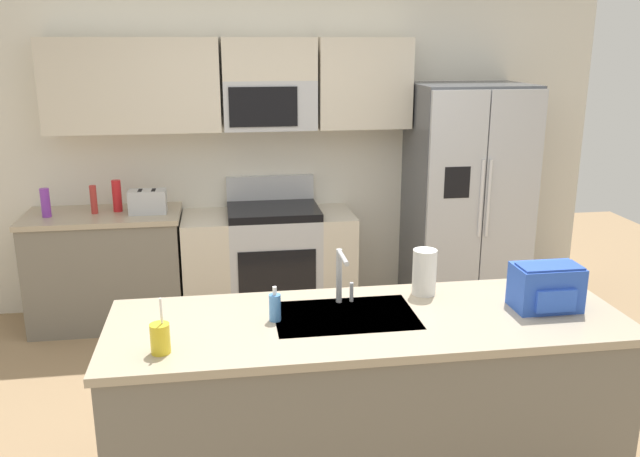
{
  "coord_description": "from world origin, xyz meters",
  "views": [
    {
      "loc": [
        -0.57,
        -3.33,
        2.18
      ],
      "look_at": [
        0.03,
        0.6,
        1.05
      ],
      "focal_mm": 37.32,
      "sensor_mm": 36.0,
      "label": 1
    }
  ],
  "objects_px": {
    "range_oven": "(269,262)",
    "drink_cup_yellow": "(160,338)",
    "bottle_purple": "(46,203)",
    "paper_towel_roll": "(424,272)",
    "toaster": "(148,202)",
    "backpack": "(547,286)",
    "bottle_red": "(117,196)",
    "pepper_mill": "(94,200)",
    "soap_dispenser": "(275,307)",
    "refrigerator": "(466,199)",
    "sink_faucet": "(342,272)"
  },
  "relations": [
    {
      "from": "refrigerator",
      "to": "toaster",
      "type": "height_order",
      "value": "refrigerator"
    },
    {
      "from": "paper_towel_roll",
      "to": "bottle_purple",
      "type": "bearing_deg",
      "value": 140.11
    },
    {
      "from": "backpack",
      "to": "drink_cup_yellow",
      "type": "bearing_deg",
      "value": -173.49
    },
    {
      "from": "range_oven",
      "to": "bottle_purple",
      "type": "distance_m",
      "value": 1.76
    },
    {
      "from": "paper_towel_roll",
      "to": "sink_faucet",
      "type": "bearing_deg",
      "value": -170.51
    },
    {
      "from": "soap_dispenser",
      "to": "range_oven",
      "type": "bearing_deg",
      "value": 86.49
    },
    {
      "from": "refrigerator",
      "to": "backpack",
      "type": "xyz_separation_m",
      "value": [
        -0.43,
        -2.21,
        0.09
      ]
    },
    {
      "from": "bottle_purple",
      "to": "backpack",
      "type": "relative_size",
      "value": 0.68
    },
    {
      "from": "pepper_mill",
      "to": "drink_cup_yellow",
      "type": "relative_size",
      "value": 0.87
    },
    {
      "from": "bottle_red",
      "to": "bottle_purple",
      "type": "height_order",
      "value": "bottle_red"
    },
    {
      "from": "toaster",
      "to": "backpack",
      "type": "relative_size",
      "value": 0.88
    },
    {
      "from": "pepper_mill",
      "to": "bottle_red",
      "type": "distance_m",
      "value": 0.17
    },
    {
      "from": "toaster",
      "to": "paper_towel_roll",
      "type": "bearing_deg",
      "value": -50.82
    },
    {
      "from": "drink_cup_yellow",
      "to": "paper_towel_roll",
      "type": "bearing_deg",
      "value": 20.68
    },
    {
      "from": "toaster",
      "to": "pepper_mill",
      "type": "xyz_separation_m",
      "value": [
        -0.4,
        0.05,
        0.02
      ]
    },
    {
      "from": "refrigerator",
      "to": "backpack",
      "type": "distance_m",
      "value": 2.25
    },
    {
      "from": "range_oven",
      "to": "toaster",
      "type": "bearing_deg",
      "value": -176.75
    },
    {
      "from": "bottle_red",
      "to": "backpack",
      "type": "xyz_separation_m",
      "value": [
        2.35,
        -2.32,
        -0.01
      ]
    },
    {
      "from": "refrigerator",
      "to": "pepper_mill",
      "type": "height_order",
      "value": "refrigerator"
    },
    {
      "from": "refrigerator",
      "to": "bottle_red",
      "type": "relative_size",
      "value": 7.56
    },
    {
      "from": "pepper_mill",
      "to": "backpack",
      "type": "xyz_separation_m",
      "value": [
        2.52,
        -2.28,
        0.01
      ]
    },
    {
      "from": "pepper_mill",
      "to": "bottle_red",
      "type": "height_order",
      "value": "bottle_red"
    },
    {
      "from": "paper_towel_roll",
      "to": "drink_cup_yellow",
      "type": "bearing_deg",
      "value": -159.32
    },
    {
      "from": "pepper_mill",
      "to": "paper_towel_roll",
      "type": "xyz_separation_m",
      "value": [
        1.99,
        -1.99,
        0.01
      ]
    },
    {
      "from": "range_oven",
      "to": "backpack",
      "type": "bearing_deg",
      "value": -62.38
    },
    {
      "from": "pepper_mill",
      "to": "sink_faucet",
      "type": "bearing_deg",
      "value": -53.32
    },
    {
      "from": "range_oven",
      "to": "soap_dispenser",
      "type": "relative_size",
      "value": 8.0
    },
    {
      "from": "backpack",
      "to": "bottle_purple",
      "type": "bearing_deg",
      "value": 142.08
    },
    {
      "from": "refrigerator",
      "to": "paper_towel_roll",
      "type": "height_order",
      "value": "refrigerator"
    },
    {
      "from": "soap_dispenser",
      "to": "paper_towel_roll",
      "type": "xyz_separation_m",
      "value": [
        0.8,
        0.23,
        0.05
      ]
    },
    {
      "from": "toaster",
      "to": "sink_faucet",
      "type": "xyz_separation_m",
      "value": [
        1.14,
        -2.02,
        0.08
      ]
    },
    {
      "from": "toaster",
      "to": "bottle_purple",
      "type": "relative_size",
      "value": 1.29
    },
    {
      "from": "range_oven",
      "to": "drink_cup_yellow",
      "type": "xyz_separation_m",
      "value": [
        -0.64,
        -2.49,
        0.52
      ]
    },
    {
      "from": "bottle_purple",
      "to": "paper_towel_roll",
      "type": "relative_size",
      "value": 0.91
    },
    {
      "from": "range_oven",
      "to": "drink_cup_yellow",
      "type": "height_order",
      "value": "drink_cup_yellow"
    },
    {
      "from": "drink_cup_yellow",
      "to": "paper_towel_roll",
      "type": "height_order",
      "value": "drink_cup_yellow"
    },
    {
      "from": "bottle_purple",
      "to": "soap_dispenser",
      "type": "xyz_separation_m",
      "value": [
        1.53,
        -2.17,
        -0.04
      ]
    },
    {
      "from": "soap_dispenser",
      "to": "backpack",
      "type": "height_order",
      "value": "backpack"
    },
    {
      "from": "refrigerator",
      "to": "backpack",
      "type": "relative_size",
      "value": 5.78
    },
    {
      "from": "drink_cup_yellow",
      "to": "soap_dispenser",
      "type": "distance_m",
      "value": 0.57
    },
    {
      "from": "range_oven",
      "to": "pepper_mill",
      "type": "bearing_deg",
      "value": -179.89
    },
    {
      "from": "pepper_mill",
      "to": "toaster",
      "type": "bearing_deg",
      "value": -7.05
    },
    {
      "from": "bottle_red",
      "to": "pepper_mill",
      "type": "bearing_deg",
      "value": -165.58
    },
    {
      "from": "backpack",
      "to": "soap_dispenser",
      "type": "bearing_deg",
      "value": 177.63
    },
    {
      "from": "bottle_purple",
      "to": "paper_towel_roll",
      "type": "height_order",
      "value": "paper_towel_roll"
    },
    {
      "from": "soap_dispenser",
      "to": "drink_cup_yellow",
      "type": "bearing_deg",
      "value": -152.46
    },
    {
      "from": "bottle_purple",
      "to": "refrigerator",
      "type": "bearing_deg",
      "value": -0.35
    },
    {
      "from": "bottle_purple",
      "to": "drink_cup_yellow",
      "type": "xyz_separation_m",
      "value": [
        1.02,
        -2.44,
        -0.04
      ]
    },
    {
      "from": "bottle_red",
      "to": "backpack",
      "type": "relative_size",
      "value": 0.76
    },
    {
      "from": "refrigerator",
      "to": "toaster",
      "type": "xyz_separation_m",
      "value": [
        -2.54,
        0.02,
        0.07
      ]
    }
  ]
}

